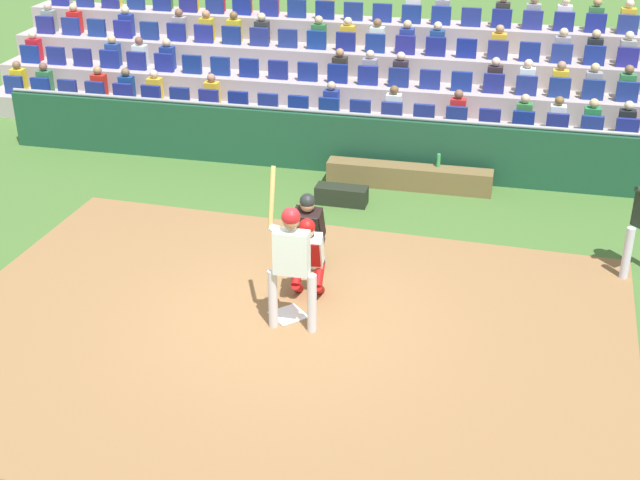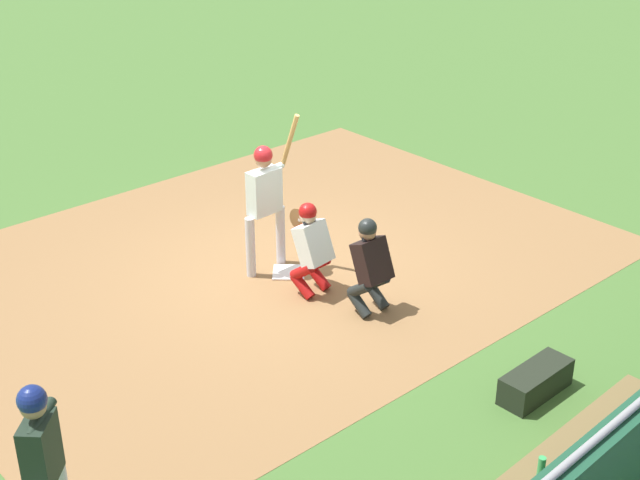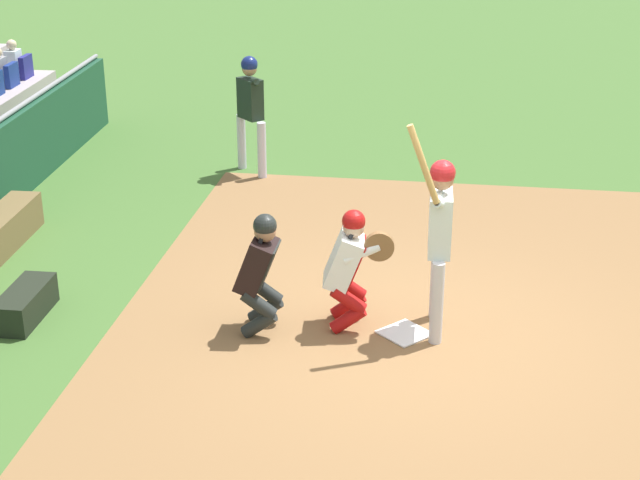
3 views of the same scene
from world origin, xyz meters
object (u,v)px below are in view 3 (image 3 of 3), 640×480
Objects in this scene: catcher_crouching at (350,262)px; home_plate_umpire at (260,268)px; home_plate_marker at (405,333)px; equipment_duffel_bag at (25,304)px; batter_at_plate at (439,227)px; on_deck_batter at (250,103)px.

home_plate_umpire is at bearing -77.89° from catcher_crouching.
catcher_crouching is 0.91m from home_plate_umpire.
equipment_duffel_bag reaches higher than home_plate_marker.
batter_at_plate is 2.43× the size of equipment_duffel_bag.
batter_at_plate is 4.40m from equipment_duffel_bag.
on_deck_batter reaches higher than home_plate_umpire.
catcher_crouching reaches higher than home_plate_marker.
catcher_crouching is at bearing 102.11° from home_plate_umpire.
catcher_crouching is at bearing 21.03° from on_deck_batter.
catcher_crouching is at bearing 94.36° from equipment_duffel_bag.
home_plate_marker is 0.25× the size of on_deck_batter.
batter_at_plate is 1.75× the size of home_plate_umpire.
catcher_crouching is at bearing -102.93° from home_plate_marker.
home_plate_umpire is at bearing -83.97° from batter_at_plate.
catcher_crouching is 1.39× the size of equipment_duffel_bag.
home_plate_umpire is (0.19, -1.77, -0.44)m from batter_at_plate.
batter_at_plate reaches higher than catcher_crouching.
equipment_duffel_bag is at bearing -17.38° from on_deck_batter.
on_deck_batter reaches higher than equipment_duffel_bag.
catcher_crouching is 5.15m from on_deck_batter.
home_plate_marker is at bearing 92.17° from home_plate_umpire.
batter_at_plate reaches higher than home_plate_marker.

